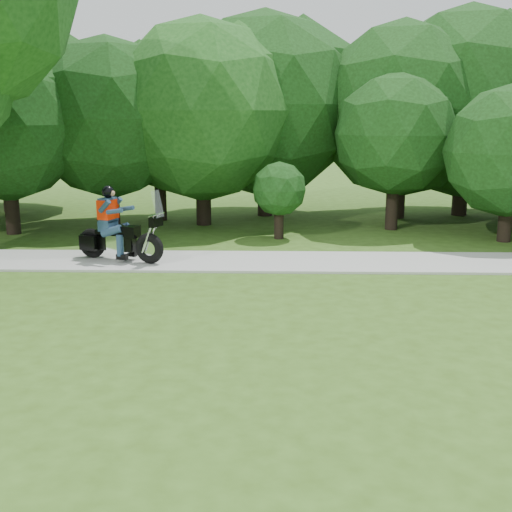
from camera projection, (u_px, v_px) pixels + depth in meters
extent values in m
plane|color=#355418|center=(414.00, 409.00, 8.10)|extent=(100.00, 100.00, 0.00)
cube|color=#ADADA7|center=(345.00, 262.00, 15.89)|extent=(60.00, 2.20, 0.06)
cylinder|color=black|center=(10.00, 187.00, 24.04)|extent=(0.53, 0.53, 1.80)
sphere|color=black|center=(3.00, 103.00, 23.36)|extent=(6.68, 6.68, 6.68)
cylinder|color=black|center=(160.00, 194.00, 22.08)|extent=(0.40, 0.40, 1.80)
sphere|color=black|center=(158.00, 129.00, 21.60)|extent=(4.02, 4.02, 4.02)
cylinder|color=black|center=(112.00, 199.00, 20.85)|extent=(0.46, 0.46, 1.80)
sphere|color=black|center=(108.00, 118.00, 20.28)|extent=(5.12, 5.12, 5.12)
cylinder|color=black|center=(505.00, 218.00, 18.43)|extent=(0.39, 0.39, 1.36)
sphere|color=black|center=(511.00, 151.00, 18.01)|extent=(3.78, 3.78, 3.78)
cylinder|color=black|center=(204.00, 198.00, 21.14)|extent=(0.49, 0.49, 1.80)
sphere|color=#184513|center=(202.00, 110.00, 20.53)|extent=(5.88, 5.88, 5.88)
cylinder|color=black|center=(279.00, 223.00, 18.88)|extent=(0.28, 0.28, 0.95)
sphere|color=black|center=(279.00, 189.00, 18.66)|extent=(1.60, 1.60, 1.60)
cylinder|color=black|center=(398.00, 192.00, 22.52)|extent=(0.50, 0.50, 1.80)
sphere|color=black|center=(402.00, 109.00, 21.90)|extent=(6.01, 6.01, 6.01)
cylinder|color=black|center=(265.00, 191.00, 23.02)|extent=(0.52, 0.52, 1.80)
sphere|color=black|center=(265.00, 105.00, 22.36)|extent=(6.46, 6.46, 6.46)
cylinder|color=black|center=(392.00, 202.00, 20.30)|extent=(0.39, 0.39, 1.76)
sphere|color=black|center=(395.00, 134.00, 19.83)|extent=(3.83, 3.83, 3.83)
cylinder|color=black|center=(460.00, 190.00, 23.11)|extent=(0.54, 0.54, 1.80)
sphere|color=black|center=(467.00, 103.00, 22.43)|extent=(6.70, 6.70, 6.70)
cylinder|color=black|center=(12.00, 205.00, 19.54)|extent=(0.43, 0.43, 1.80)
sphere|color=black|center=(5.00, 124.00, 19.01)|extent=(4.65, 4.65, 4.65)
torus|color=black|center=(92.00, 243.00, 16.14)|extent=(0.78, 0.47, 0.76)
torus|color=black|center=(150.00, 248.00, 15.52)|extent=(0.78, 0.47, 0.76)
cube|color=black|center=(113.00, 243.00, 15.89)|extent=(1.22, 0.67, 0.35)
cube|color=silver|center=(119.00, 243.00, 15.83)|extent=(0.61, 0.53, 0.43)
cube|color=black|center=(128.00, 231.00, 15.66)|extent=(0.64, 0.50, 0.28)
cube|color=black|center=(108.00, 231.00, 15.88)|extent=(0.65, 0.52, 0.11)
cylinder|color=silver|center=(150.00, 233.00, 15.43)|extent=(0.42, 0.20, 0.97)
cylinder|color=silver|center=(156.00, 215.00, 15.26)|extent=(0.28, 0.66, 0.04)
cube|color=black|center=(88.00, 243.00, 15.89)|extent=(0.47, 0.28, 0.37)
cube|color=black|center=(100.00, 240.00, 16.32)|extent=(0.47, 0.28, 0.37)
cube|color=#1A2E46|center=(108.00, 225.00, 15.85)|extent=(0.45, 0.50, 0.26)
cube|color=#1A2E46|center=(108.00, 210.00, 15.76)|extent=(0.42, 0.52, 0.60)
cube|color=#F82604|center=(108.00, 209.00, 15.75)|extent=(0.47, 0.57, 0.47)
sphere|color=black|center=(108.00, 192.00, 15.64)|extent=(0.30, 0.30, 0.30)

